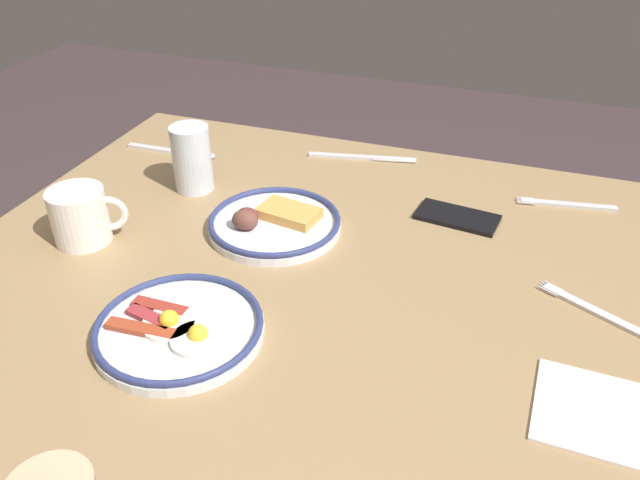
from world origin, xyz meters
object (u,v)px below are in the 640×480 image
plate_center_pancakes (179,328)px  fork_near (566,205)px  plate_near_main (273,222)px  cell_phone (457,217)px  coffee_mug (81,215)px  fork_far (602,314)px  butter_knife (363,157)px  tea_spoon (183,153)px  paper_napkin (599,414)px  drinking_glass (192,161)px

plate_center_pancakes → fork_near: bearing=-131.7°
fork_near → plate_near_main: bearing=28.0°
cell_phone → plate_near_main: bearing=32.8°
plate_near_main → coffee_mug: coffee_mug is taller
fork_far → cell_phone: bearing=-40.1°
coffee_mug → butter_knife: (-0.36, -0.46, -0.05)m
fork_near → tea_spoon: size_ratio=0.86×
cell_phone → butter_knife: 0.29m
butter_knife → plate_near_main: bearing=77.8°
coffee_mug → tea_spoon: size_ratio=0.58×
tea_spoon → fork_near: bearing=-177.0°
coffee_mug → paper_napkin: bearing=171.6°
plate_near_main → drinking_glass: bearing=-23.9°
coffee_mug → plate_center_pancakes: bearing=149.2°
paper_napkin → coffee_mug: bearing=-8.4°
coffee_mug → fork_far: 0.83m
fork_near → fork_far: size_ratio=0.98×
drinking_glass → tea_spoon: 0.17m
plate_near_main → fork_far: (-0.54, 0.06, -0.01)m
drinking_glass → butter_knife: bearing=-139.3°
drinking_glass → fork_far: (-0.74, 0.15, -0.05)m
butter_knife → fork_far: bearing=140.7°
drinking_glass → paper_napkin: size_ratio=0.85×
cell_phone → butter_knife: bearing=-31.1°
coffee_mug → cell_phone: size_ratio=0.83×
drinking_glass → tea_spoon: bearing=-52.2°
plate_near_main → tea_spoon: (0.30, -0.22, -0.01)m
fork_far → butter_knife: size_ratio=0.80×
fork_far → tea_spoon: bearing=-18.2°
coffee_mug → fork_near: size_ratio=0.67×
paper_napkin → butter_knife: (0.46, -0.58, 0.00)m
plate_center_pancakes → fork_far: 0.60m
drinking_glass → paper_napkin: (-0.73, 0.35, -0.06)m
fork_near → butter_knife: bearing=-9.3°
cell_phone → fork_near: 0.22m
paper_napkin → fork_near: 0.52m
fork_far → tea_spoon: 0.88m
drinking_glass → cell_phone: drinking_glass is taller
plate_near_main → fork_near: plate_near_main is taller
drinking_glass → paper_napkin: drinking_glass is taller
plate_center_pancakes → butter_knife: size_ratio=1.03×
drinking_glass → paper_napkin: 0.81m
plate_near_main → coffee_mug: (0.29, 0.14, 0.03)m
butter_knife → tea_spoon: 0.38m
fork_near → fork_far: bearing=100.3°
fork_near → fork_far: (-0.06, 0.32, -0.00)m
paper_napkin → fork_near: bearing=-84.2°
cell_phone → fork_near: size_ratio=0.80×
fork_near → tea_spoon: tea_spoon is taller
fork_near → paper_napkin: bearing=95.8°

